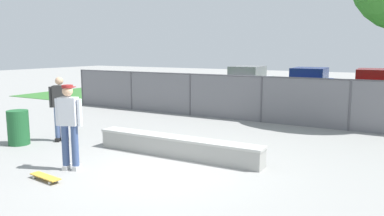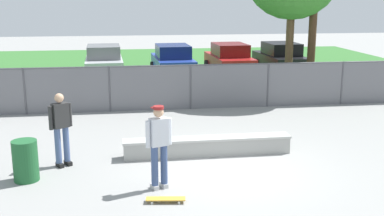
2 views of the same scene
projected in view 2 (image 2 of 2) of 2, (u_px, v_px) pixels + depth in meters
ground_plane at (225, 169)px, 11.43m from camera, size 80.00×80.00×0.00m
grass_strip at (167, 68)px, 27.42m from camera, size 29.59×20.00×0.02m
concrete_ledge at (207, 146)px, 12.38m from camera, size 4.41×0.51×0.48m
skateboarder at (159, 143)px, 10.03m from camera, size 0.57×0.38×1.84m
skateboard at (166, 199)px, 9.56m from camera, size 0.82×0.30×0.09m
chainlink_fence at (191, 85)px, 17.29m from camera, size 17.66×0.07×1.66m
car_silver at (104, 61)px, 23.97m from camera, size 2.17×4.28×1.66m
car_blue at (173, 61)px, 24.17m from camera, size 2.17×4.28×1.66m
car_red at (229, 59)px, 24.82m from camera, size 2.17×4.28×1.66m
car_black at (280, 58)px, 25.30m from camera, size 2.17×4.28×1.66m
bystander at (61, 126)px, 11.41m from camera, size 0.51×0.42×1.82m
trash_bin at (25, 161)px, 10.61m from camera, size 0.56×0.56×0.94m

